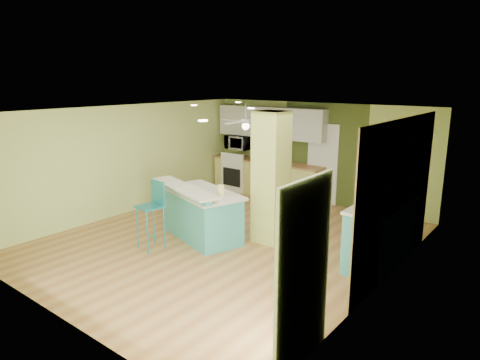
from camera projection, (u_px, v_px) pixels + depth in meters
name	position (u px, v px, depth m)	size (l,w,h in m)	color
floor	(228.00, 240.00, 8.34)	(6.00, 7.00, 0.01)	#996435
ceiling	(227.00, 111.00, 7.76)	(6.00, 7.00, 0.01)	white
wall_back	(317.00, 153.00, 10.73)	(6.00, 0.01, 2.50)	#BDD270
wall_front	(49.00, 228.00, 5.37)	(6.00, 0.01, 2.50)	#BDD270
wall_left	(127.00, 160.00, 9.86)	(0.01, 7.00, 2.50)	#BDD270
wall_right	(385.00, 207.00, 6.25)	(0.01, 7.00, 2.50)	#BDD270
wood_panel	(398.00, 198.00, 6.72)	(0.02, 3.40, 2.50)	#977456
olive_accent	(324.00, 154.00, 10.60)	(2.20, 0.02, 2.50)	#435221
interior_door	(323.00, 164.00, 10.64)	(0.82, 0.05, 2.00)	white
french_door	(304.00, 274.00, 4.55)	(0.04, 1.08, 2.10)	white
column	(271.00, 178.00, 8.04)	(0.55, 0.55, 2.50)	#B1BD57
kitchen_run	(267.00, 178.00, 11.46)	(3.25, 0.63, 0.94)	#D2CA6E
stove	(239.00, 174.00, 12.03)	(0.76, 0.66, 1.08)	white
upper_cabinets	(270.00, 122.00, 11.21)	(3.20, 0.34, 0.80)	silver
microwave	(239.00, 142.00, 11.83)	(0.70, 0.48, 0.39)	white
ceiling_fan	(246.00, 122.00, 10.05)	(1.41, 1.41, 0.61)	white
pendant_lamp	(383.00, 154.00, 6.89)	(0.14, 0.14, 0.69)	white
wall_decor	(402.00, 177.00, 6.81)	(0.03, 0.90, 0.70)	brown
peninsula	(201.00, 213.00, 8.36)	(2.16, 1.62, 1.09)	teal
bar_stool	(153.00, 204.00, 7.80)	(0.47, 0.47, 1.26)	teal
side_counter	(380.00, 234.00, 7.16)	(0.70, 1.65, 1.06)	teal
fruit_bowl	(277.00, 161.00, 11.09)	(0.34, 0.34, 0.08)	#3C2718
canister	(221.00, 190.00, 7.97)	(0.13, 0.13, 0.19)	yellow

